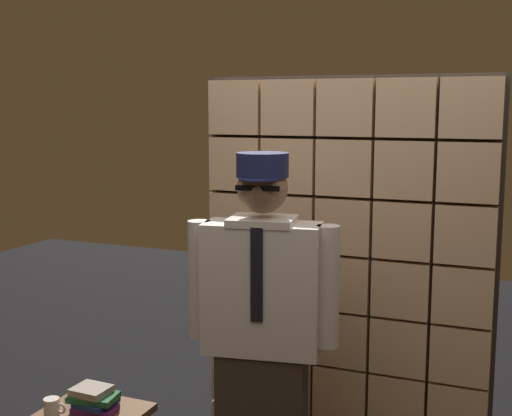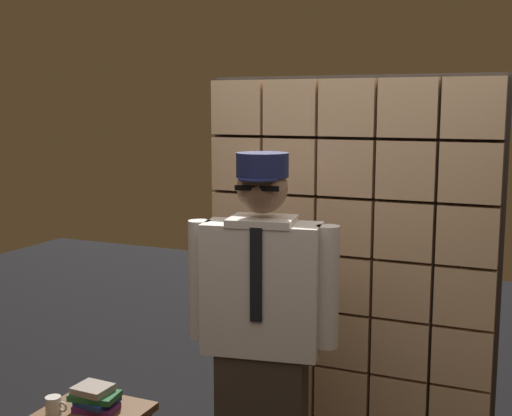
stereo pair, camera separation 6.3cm
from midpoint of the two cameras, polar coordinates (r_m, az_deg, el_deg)
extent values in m
cube|color=#E0B78C|center=(4.15, -0.96, -13.89)|extent=(0.30, 0.08, 0.30)
cube|color=#E0B78C|center=(4.04, 3.23, -14.56)|extent=(0.30, 0.08, 0.30)
cube|color=#E0B78C|center=(3.95, 7.67, -15.19)|extent=(0.30, 0.08, 0.30)
cube|color=#E0B78C|center=(3.88, 12.31, -15.74)|extent=(0.30, 0.08, 0.30)
cube|color=#E0B78C|center=(3.84, 17.11, -16.21)|extent=(0.30, 0.08, 0.30)
cube|color=#E0B78C|center=(4.04, -0.98, -9.76)|extent=(0.30, 0.08, 0.30)
cube|color=#E0B78C|center=(3.93, 3.27, -10.33)|extent=(0.30, 0.08, 0.30)
cube|color=#E0B78C|center=(3.83, 7.77, -10.87)|extent=(0.30, 0.08, 0.30)
cube|color=#E0B78C|center=(3.77, 12.47, -11.36)|extent=(0.30, 0.08, 0.30)
cube|color=#E0B78C|center=(3.72, 17.32, -11.79)|extent=(0.30, 0.08, 0.30)
cube|color=#E0B78C|center=(3.95, -0.99, -5.43)|extent=(0.30, 0.08, 0.30)
cube|color=#E0B78C|center=(3.84, 3.31, -5.88)|extent=(0.30, 0.08, 0.30)
cube|color=#E0B78C|center=(3.74, 7.86, -6.32)|extent=(0.30, 0.08, 0.30)
cube|color=#E0B78C|center=(3.67, 12.63, -6.73)|extent=(0.30, 0.08, 0.30)
cube|color=#E0B78C|center=(3.63, 17.55, -7.12)|extent=(0.30, 0.08, 0.30)
cube|color=#E0B78C|center=(3.89, -1.00, -0.92)|extent=(0.30, 0.08, 0.30)
cube|color=#E0B78C|center=(3.77, 3.35, -1.23)|extent=(0.30, 0.08, 0.30)
cube|color=#E0B78C|center=(3.67, 7.96, -1.56)|extent=(0.30, 0.08, 0.30)
cube|color=#E0B78C|center=(3.60, 12.79, -1.89)|extent=(0.30, 0.08, 0.30)
cube|color=#E0B78C|center=(3.56, 17.78, -2.22)|extent=(0.30, 0.08, 0.30)
cube|color=#E0B78C|center=(3.85, -1.01, 3.71)|extent=(0.30, 0.08, 0.30)
cube|color=#E0B78C|center=(3.73, 3.40, 3.54)|extent=(0.30, 0.08, 0.30)
cube|color=#E0B78C|center=(3.63, 8.07, 3.34)|extent=(0.30, 0.08, 0.30)
cube|color=#E0B78C|center=(3.56, 12.96, 3.10)|extent=(0.30, 0.08, 0.30)
cube|color=#E0B78C|center=(3.52, 18.01, 2.83)|extent=(0.30, 0.08, 0.30)
cube|color=#E0B78C|center=(3.84, -1.02, 8.41)|extent=(0.30, 0.08, 0.30)
cube|color=#E0B78C|center=(3.71, 3.44, 8.39)|extent=(0.30, 0.08, 0.30)
cube|color=#E0B78C|center=(3.62, 8.17, 8.31)|extent=(0.30, 0.08, 0.30)
cube|color=#E0B78C|center=(3.54, 13.13, 8.17)|extent=(0.30, 0.08, 0.30)
cube|color=#E0B78C|center=(3.50, 18.25, 7.96)|extent=(0.30, 0.08, 0.30)
cube|color=#38332D|center=(3.79, 8.08, -6.13)|extent=(1.60, 0.02, 2.23)
cube|color=silver|center=(3.25, 1.09, -6.71)|extent=(0.58, 0.33, 0.62)
cube|color=black|center=(3.10, 0.59, -5.64)|extent=(0.06, 0.02, 0.44)
cube|color=silver|center=(3.18, 1.10, -1.10)|extent=(0.34, 0.30, 0.04)
sphere|color=#846047|center=(3.15, 1.11, 1.68)|extent=(0.24, 0.24, 0.24)
ellipsoid|color=black|center=(3.11, 0.90, 0.80)|extent=(0.17, 0.11, 0.11)
cube|color=black|center=(3.05, 0.67, 1.67)|extent=(0.20, 0.05, 0.02)
cylinder|color=#191E47|center=(3.06, 0.75, 2.42)|extent=(0.21, 0.21, 0.01)
cylinder|color=#191E47|center=(3.14, 1.12, 3.62)|extent=(0.24, 0.24, 0.11)
cylinder|color=silver|center=(3.19, 6.54, -6.58)|extent=(0.13, 0.13, 0.57)
cylinder|color=silver|center=(3.32, -4.15, -5.95)|extent=(0.13, 0.13, 0.57)
cube|color=#591E66|center=(3.75, -12.71, -15.98)|extent=(0.23, 0.16, 0.03)
cube|color=navy|center=(3.76, -12.64, -15.44)|extent=(0.20, 0.20, 0.03)
cube|color=#1E592D|center=(3.74, -12.84, -15.06)|extent=(0.26, 0.18, 0.03)
cube|color=gray|center=(3.74, -13.00, -14.54)|extent=(0.19, 0.16, 0.04)
cylinder|color=silver|center=(3.75, -16.10, -15.59)|extent=(0.08, 0.08, 0.09)
torus|color=silver|center=(3.72, -15.39, -15.73)|extent=(0.06, 0.01, 0.06)
camera|label=1|loc=(0.03, -89.43, 0.09)|focal=47.85mm
camera|label=2|loc=(0.03, 90.57, -0.09)|focal=47.85mm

